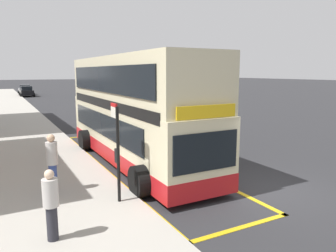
# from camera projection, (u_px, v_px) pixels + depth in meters

# --- Properties ---
(ground_plane) EXTENTS (260.00, 260.00, 0.00)m
(ground_plane) POSITION_uv_depth(u_px,v_px,m) (68.00, 104.00, 38.11)
(ground_plane) COLOR #28282B
(pavement_near) EXTENTS (6.00, 76.00, 0.14)m
(pavement_near) POSITION_uv_depth(u_px,v_px,m) (1.00, 106.00, 34.83)
(pavement_near) COLOR #A39E93
(pavement_near) RESTS_ON ground
(double_decker_bus) EXTENTS (3.14, 10.69, 4.40)m
(double_decker_bus) POSITION_uv_depth(u_px,v_px,m) (133.00, 113.00, 13.43)
(double_decker_bus) COLOR beige
(double_decker_bus) RESTS_ON ground
(bus_bay_markings) EXTENTS (3.19, 13.27, 0.01)m
(bus_bay_markings) POSITION_uv_depth(u_px,v_px,m) (137.00, 162.00, 13.59)
(bus_bay_markings) COLOR gold
(bus_bay_markings) RESTS_ON ground
(bus_stop_sign) EXTENTS (0.09, 0.51, 2.78)m
(bus_stop_sign) POSITION_uv_depth(u_px,v_px,m) (117.00, 145.00, 8.97)
(bus_stop_sign) COLOR black
(bus_stop_sign) RESTS_ON pavement_near
(parked_car_black_kerbside) EXTENTS (2.09, 4.20, 1.62)m
(parked_car_black_kerbside) POSITION_uv_depth(u_px,v_px,m) (27.00, 91.00, 49.42)
(parked_car_black_kerbside) COLOR black
(parked_car_black_kerbside) RESTS_ON ground
(parked_car_teal_ahead) EXTENTS (2.09, 4.20, 1.62)m
(parked_car_teal_ahead) POSITION_uv_depth(u_px,v_px,m) (86.00, 91.00, 49.39)
(parked_car_teal_ahead) COLOR #196066
(parked_car_teal_ahead) RESTS_ON ground
(parked_car_grey_far) EXTENTS (2.09, 4.20, 1.62)m
(parked_car_grey_far) POSITION_uv_depth(u_px,v_px,m) (25.00, 90.00, 53.79)
(parked_car_grey_far) COLOR slate
(parked_car_grey_far) RESTS_ON ground
(pedestrian_waiting_near_sign) EXTENTS (0.34, 0.34, 1.60)m
(pedestrian_waiting_near_sign) POSITION_uv_depth(u_px,v_px,m) (51.00, 202.00, 6.92)
(pedestrian_waiting_near_sign) COLOR #26262D
(pedestrian_waiting_near_sign) RESTS_ON pavement_near
(pedestrian_further_back) EXTENTS (0.34, 0.34, 1.81)m
(pedestrian_further_back) POSITION_uv_depth(u_px,v_px,m) (52.00, 161.00, 9.71)
(pedestrian_further_back) COLOR #33478C
(pedestrian_further_back) RESTS_ON pavement_near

